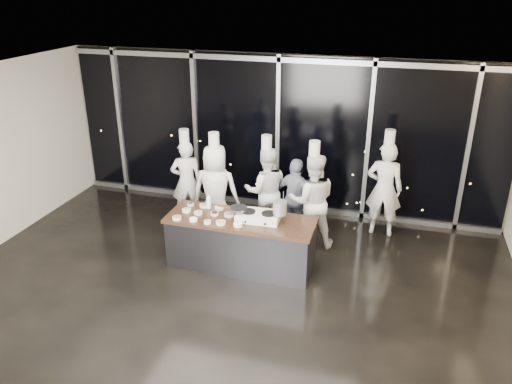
# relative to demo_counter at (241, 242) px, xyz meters

# --- Properties ---
(ground) EXTENTS (9.00, 9.00, 0.00)m
(ground) POSITION_rel_demo_counter_xyz_m (0.00, -0.90, -0.45)
(ground) COLOR black
(ground) RESTS_ON ground
(room_shell) EXTENTS (9.02, 7.02, 3.21)m
(room_shell) POSITION_rel_demo_counter_xyz_m (0.18, -0.90, 1.79)
(room_shell) COLOR beige
(room_shell) RESTS_ON ground
(window_wall) EXTENTS (8.90, 0.11, 3.20)m
(window_wall) POSITION_rel_demo_counter_xyz_m (0.00, 2.53, 1.14)
(window_wall) COLOR black
(window_wall) RESTS_ON ground
(demo_counter) EXTENTS (2.46, 0.86, 0.90)m
(demo_counter) POSITION_rel_demo_counter_xyz_m (0.00, 0.00, 0.00)
(demo_counter) COLOR #353439
(demo_counter) RESTS_ON ground
(stove) EXTENTS (0.72, 0.47, 0.14)m
(stove) POSITION_rel_demo_counter_xyz_m (0.29, 0.04, 0.51)
(stove) COLOR silver
(stove) RESTS_ON demo_counter
(frying_pan) EXTENTS (0.52, 0.31, 0.05)m
(frying_pan) POSITION_rel_demo_counter_xyz_m (-0.05, 0.02, 0.61)
(frying_pan) COLOR slate
(frying_pan) RESTS_ON stove
(stock_pot) EXTENTS (0.23, 0.23, 0.22)m
(stock_pot) POSITION_rel_demo_counter_xyz_m (0.64, 0.07, 0.70)
(stock_pot) COLOR #AEAFB1
(stock_pot) RESTS_ON stove
(prep_bowls) EXTENTS (1.18, 0.71, 0.05)m
(prep_bowls) POSITION_rel_demo_counter_xyz_m (-0.52, -0.05, 0.47)
(prep_bowls) COLOR silver
(prep_bowls) RESTS_ON demo_counter
(squeeze_bottle) EXTENTS (0.07, 0.07, 0.27)m
(squeeze_bottle) POSITION_rel_demo_counter_xyz_m (-0.65, 0.23, 0.57)
(squeeze_bottle) COLOR white
(squeeze_bottle) RESTS_ON demo_counter
(chef_far_left) EXTENTS (0.72, 0.61, 1.90)m
(chef_far_left) POSITION_rel_demo_counter_xyz_m (-1.56, 1.38, 0.41)
(chef_far_left) COLOR silver
(chef_far_left) RESTS_ON ground
(chef_left) EXTENTS (0.93, 0.66, 2.02)m
(chef_left) POSITION_rel_demo_counter_xyz_m (-0.80, 0.98, 0.45)
(chef_left) COLOR silver
(chef_left) RESTS_ON ground
(chef_center) EXTENTS (0.99, 0.87, 1.94)m
(chef_center) POSITION_rel_demo_counter_xyz_m (0.07, 1.34, 0.41)
(chef_center) COLOR silver
(chef_center) RESTS_ON ground
(guest) EXTENTS (0.98, 0.69, 1.54)m
(guest) POSITION_rel_demo_counter_xyz_m (0.65, 1.32, 0.32)
(guest) COLOR #161E3E
(guest) RESTS_ON ground
(chef_right) EXTENTS (1.00, 0.87, 1.99)m
(chef_right) POSITION_rel_demo_counter_xyz_m (0.99, 1.07, 0.44)
(chef_right) COLOR silver
(chef_right) RESTS_ON ground
(chef_side) EXTENTS (0.68, 0.46, 2.06)m
(chef_side) POSITION_rel_demo_counter_xyz_m (2.20, 1.90, 0.48)
(chef_side) COLOR silver
(chef_side) RESTS_ON ground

